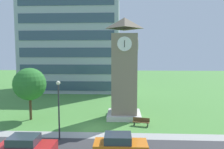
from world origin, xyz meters
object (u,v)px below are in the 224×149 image
clock_tower (124,73)px  street_lamp (59,103)px  park_bench (141,122)px  tree_streetside (30,84)px  parked_car_red (26,147)px  parked_car_orange (120,145)px

clock_tower → street_lamp: bearing=-128.6°
park_bench → street_lamp: size_ratio=0.35×
street_lamp → tree_streetside: tree_streetside is taller
parked_car_red → parked_car_orange: bearing=5.7°
street_lamp → clock_tower: bearing=51.4°
clock_tower → tree_streetside: 11.17m
clock_tower → parked_car_orange: bearing=-92.1°
clock_tower → tree_streetside: size_ratio=1.96×
parked_car_orange → street_lamp: bearing=152.5°
clock_tower → parked_car_red: (-7.32, -10.90, -4.56)m
park_bench → street_lamp: street_lamp is taller
park_bench → tree_streetside: bearing=172.6°
clock_tower → street_lamp: 9.62m
parked_car_orange → parked_car_red: bearing=-174.3°
parked_car_orange → park_bench: bearing=72.8°
tree_streetside → clock_tower: bearing=7.8°
park_bench → tree_streetside: (-12.82, 1.66, 3.76)m
tree_streetside → parked_car_orange: size_ratio=1.50×
clock_tower → tree_streetside: (-11.01, -1.50, -1.19)m
parked_car_red → clock_tower: bearing=56.1°
street_lamp → parked_car_orange: bearing=-27.5°
street_lamp → tree_streetside: (-5.14, 5.84, 0.86)m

